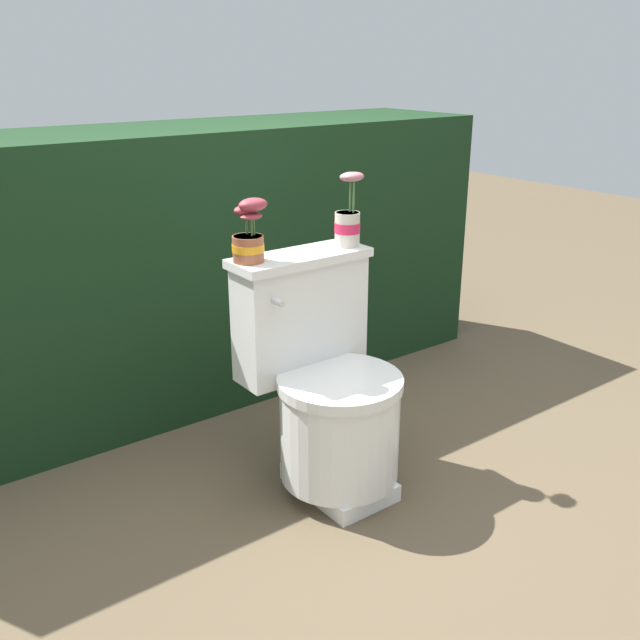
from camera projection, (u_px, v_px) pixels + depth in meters
ground_plane at (335, 494)px, 2.48m from camera, size 12.00×12.00×0.00m
hedge_backdrop at (183, 265)px, 3.09m from camera, size 2.86×0.65×1.17m
toilet at (327, 392)px, 2.45m from camera, size 0.50×0.53×0.81m
potted_plant_left at (249, 236)px, 2.28m from camera, size 0.13×0.11×0.20m
potted_plant_midleft at (348, 218)px, 2.47m from camera, size 0.10×0.09×0.26m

